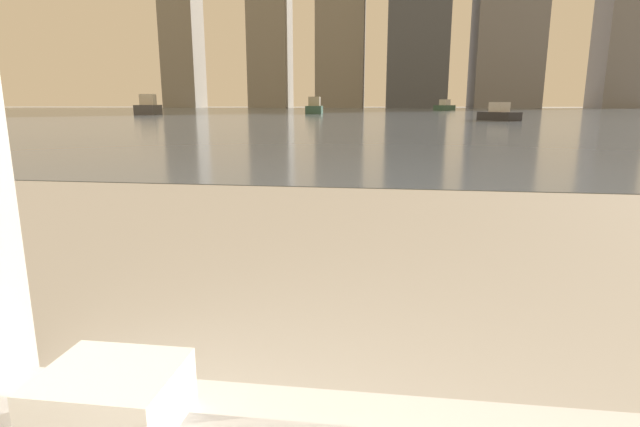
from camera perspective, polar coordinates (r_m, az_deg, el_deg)
The scene contains 7 objects.
towel_stack at distance 1.12m, azimuth -22.66°, elevation -18.87°, with size 0.26×0.22×0.12m.
harbor_water at distance 61.93m, azimuth 7.57°, elevation 11.36°, with size 180.00×110.00×0.01m.
harbor_boat_0 at distance 54.75m, azimuth -0.64°, elevation 11.99°, with size 2.05×4.90×1.79m.
harbor_boat_1 at distance 54.65m, azimuth -19.01°, elevation 11.41°, with size 3.23×5.67×2.01m.
harbor_boat_3 at distance 81.83m, azimuth 14.06°, elevation 11.78°, with size 3.69×4.57×1.67m.
harbor_boat_4 at distance 35.97m, azimuth 19.76°, elevation 10.65°, with size 2.48×3.35×1.20m.
skyline_tower_0 at distance 128.43m, azimuth -15.47°, elevation 18.27°, with size 8.12×7.98×29.86m.
Camera 1 is at (0.42, 0.09, 1.17)m, focal length 28.00 mm.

